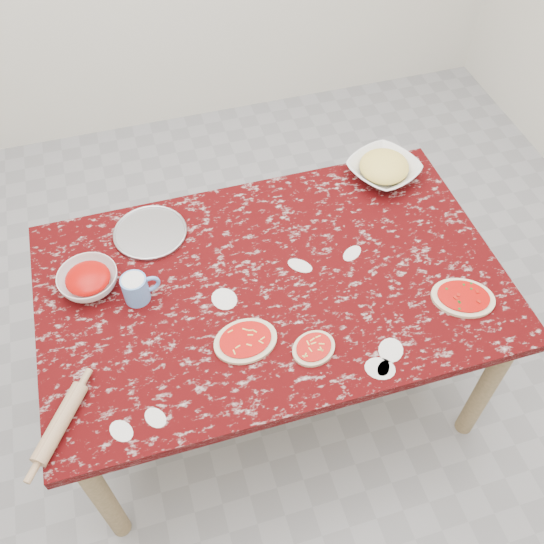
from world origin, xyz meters
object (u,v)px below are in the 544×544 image
at_px(worktable, 272,295).
at_px(cheese_bowl, 383,170).
at_px(flour_mug, 137,288).
at_px(sauce_bowl, 89,281).
at_px(pizza_tray, 150,233).
at_px(rolling_pin, 60,423).

height_order(worktable, cheese_bowl, cheese_bowl).
xyz_separation_m(worktable, flour_mug, (-0.45, 0.06, 0.14)).
bearing_deg(cheese_bowl, worktable, -146.22).
xyz_separation_m(worktable, cheese_bowl, (0.58, 0.39, 0.12)).
height_order(sauce_bowl, flour_mug, flour_mug).
relative_size(worktable, cheese_bowl, 6.12).
distance_m(pizza_tray, cheese_bowl, 0.95).
distance_m(pizza_tray, rolling_pin, 0.77).
bearing_deg(sauce_bowl, cheese_bowl, 11.04).
bearing_deg(worktable, sauce_bowl, 165.60).
bearing_deg(worktable, rolling_pin, -155.21).
bearing_deg(sauce_bowl, flour_mug, -32.12).
distance_m(worktable, cheese_bowl, 0.70).
relative_size(worktable, flour_mug, 12.31).
bearing_deg(flour_mug, worktable, -7.49).
distance_m(worktable, rolling_pin, 0.82).
bearing_deg(pizza_tray, cheese_bowl, 2.88).
height_order(pizza_tray, sauce_bowl, sauce_bowl).
relative_size(pizza_tray, flour_mug, 2.03).
bearing_deg(sauce_bowl, worktable, -14.40).
bearing_deg(sauce_bowl, pizza_tray, 37.73).
relative_size(worktable, sauce_bowl, 7.86).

